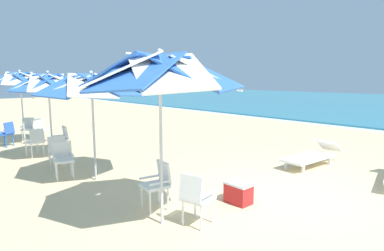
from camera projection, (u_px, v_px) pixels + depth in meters
ground_plane at (294, 197)px, 6.29m from camera, size 80.00×80.00×0.00m
beach_umbrella_0 at (160, 74)px, 4.78m from camera, size 2.57×2.57×2.80m
plastic_chair_0 at (158, 182)px, 5.68m from camera, size 0.50×0.52×0.87m
plastic_chair_1 at (196, 196)px, 5.01m from camera, size 0.53×0.55×0.87m
beach_umbrella_1 at (92, 86)px, 7.03m from camera, size 2.54×2.54×2.52m
plastic_chair_2 at (63, 157)px, 7.47m from camera, size 0.56×0.53×0.87m
beach_umbrella_2 at (48, 84)px, 8.95m from camera, size 2.18×2.18×2.57m
plastic_chair_3 at (57, 149)px, 8.31m from camera, size 0.57×0.55×0.87m
plastic_chair_4 at (35, 141)px, 9.48m from camera, size 0.54×0.52×0.87m
plastic_chair_5 at (61, 138)px, 9.92m from camera, size 0.48×0.50×0.87m
beach_umbrella_3 at (20, 80)px, 11.06m from camera, size 2.13×2.13×2.66m
plastic_chair_6 at (6, 133)px, 10.90m from camera, size 0.63×0.63×0.87m
plastic_chair_7 at (28, 127)px, 12.06m from camera, size 0.60×0.58×0.87m
plastic_chair_8 at (41, 129)px, 11.78m from camera, size 0.57×0.55×0.87m
sun_lounger_1 at (313, 155)px, 8.55m from camera, size 0.76×2.18×0.62m
cooler_box at (238, 193)px, 5.97m from camera, size 0.50×0.34×0.40m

